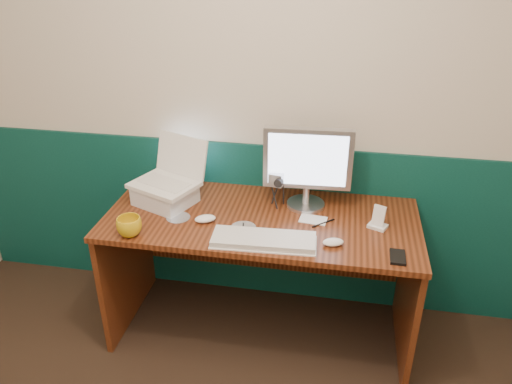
% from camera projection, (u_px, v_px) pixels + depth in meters
% --- Properties ---
extents(back_wall, '(3.50, 0.04, 2.50)m').
position_uv_depth(back_wall, '(243.00, 100.00, 2.68)').
color(back_wall, beige).
rests_on(back_wall, ground).
extents(wainscot, '(3.48, 0.02, 1.00)m').
position_uv_depth(wainscot, '(244.00, 221.00, 3.01)').
color(wainscot, '#083632').
rests_on(wainscot, ground).
extents(desk, '(1.60, 0.70, 0.75)m').
position_uv_depth(desk, '(261.00, 276.00, 2.73)').
color(desk, '#3E1A0B').
rests_on(desk, ground).
extents(laptop_riser, '(0.35, 0.33, 0.10)m').
position_uv_depth(laptop_riser, '(165.00, 195.00, 2.67)').
color(laptop_riser, silver).
rests_on(laptop_riser, desk).
extents(laptop, '(0.40, 0.36, 0.27)m').
position_uv_depth(laptop, '(162.00, 163.00, 2.58)').
color(laptop, white).
rests_on(laptop, laptop_riser).
extents(monitor, '(0.46, 0.15, 0.45)m').
position_uv_depth(monitor, '(308.00, 167.00, 2.56)').
color(monitor, '#BBBBC0').
rests_on(monitor, desk).
extents(keyboard, '(0.49, 0.19, 0.03)m').
position_uv_depth(keyboard, '(264.00, 240.00, 2.33)').
color(keyboard, silver).
rests_on(keyboard, desk).
extents(mouse_right, '(0.11, 0.08, 0.03)m').
position_uv_depth(mouse_right, '(333.00, 242.00, 2.31)').
color(mouse_right, white).
rests_on(mouse_right, desk).
extents(mouse_left, '(0.12, 0.10, 0.04)m').
position_uv_depth(mouse_left, '(205.00, 219.00, 2.50)').
color(mouse_left, white).
rests_on(mouse_left, desk).
extents(mug, '(0.13, 0.13, 0.09)m').
position_uv_depth(mug, '(129.00, 226.00, 2.38)').
color(mug, gold).
rests_on(mug, desk).
extents(camcorder, '(0.12, 0.15, 0.21)m').
position_uv_depth(camcorder, '(278.00, 188.00, 2.62)').
color(camcorder, '#B2B1B6').
rests_on(camcorder, desk).
extents(cd_spindle, '(0.12, 0.12, 0.03)m').
position_uv_depth(cd_spindle, '(243.00, 230.00, 2.42)').
color(cd_spindle, '#B1B6C1').
rests_on(cd_spindle, desk).
extents(cd_loose_a, '(0.12, 0.12, 0.00)m').
position_uv_depth(cd_loose_a, '(178.00, 217.00, 2.55)').
color(cd_loose_a, silver).
rests_on(cd_loose_a, desk).
extents(pen, '(0.11, 0.10, 0.01)m').
position_uv_depth(pen, '(323.00, 223.00, 2.49)').
color(pen, black).
rests_on(pen, desk).
extents(papers, '(0.15, 0.11, 0.00)m').
position_uv_depth(papers, '(313.00, 220.00, 2.53)').
color(papers, white).
rests_on(papers, desk).
extents(dock, '(0.11, 0.10, 0.02)m').
position_uv_depth(dock, '(378.00, 226.00, 2.46)').
color(dock, white).
rests_on(dock, desk).
extents(music_player, '(0.07, 0.05, 0.10)m').
position_uv_depth(music_player, '(379.00, 216.00, 2.43)').
color(music_player, white).
rests_on(music_player, dock).
extents(pda, '(0.07, 0.12, 0.01)m').
position_uv_depth(pda, '(398.00, 257.00, 2.22)').
color(pda, black).
rests_on(pda, desk).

